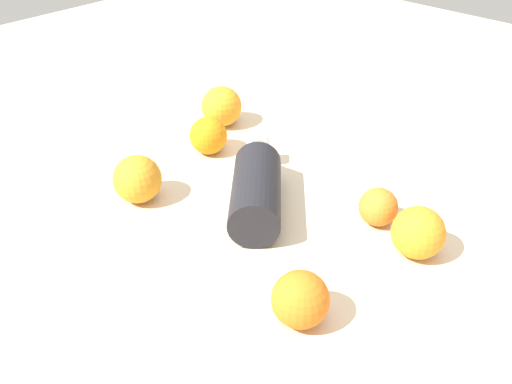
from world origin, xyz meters
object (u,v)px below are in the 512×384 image
orange_3 (137,179)px  orange_0 (300,299)px  orange_2 (222,106)px  orange_5 (418,233)px  water_bottle (257,183)px  orange_4 (378,207)px  orange_1 (208,136)px

orange_3 → orange_0: bearing=-94.3°
orange_2 → orange_3: bearing=-161.4°
orange_2 → orange_5: bearing=-100.7°
water_bottle → orange_2: 0.29m
orange_0 → orange_3: 0.36m
orange_5 → orange_3: bearing=115.0°
orange_2 → orange_5: (-0.09, -0.50, -0.00)m
water_bottle → orange_4: size_ratio=3.81×
orange_0 → orange_2: bearing=56.1°
orange_5 → orange_1: bearing=90.3°
water_bottle → orange_1: (0.06, 0.18, -0.00)m
water_bottle → orange_2: size_ratio=2.83×
water_bottle → orange_2: (0.16, 0.24, 0.00)m
orange_0 → water_bottle: bearing=54.8°
orange_1 → orange_4: bearing=-85.5°
orange_3 → orange_5: orange_3 is taller
orange_1 → orange_5: 0.43m
water_bottle → orange_5: bearing=-116.9°
orange_2 → orange_4: size_ratio=1.35×
orange_3 → orange_1: bearing=9.5°
orange_0 → orange_3: orange_3 is taller
orange_1 → orange_4: orange_1 is taller
water_bottle → orange_2: bearing=16.2°
orange_0 → orange_3: bearing=85.7°
water_bottle → orange_1: size_ratio=3.28×
orange_3 → orange_5: (0.19, -0.40, -0.00)m
water_bottle → orange_2: orange_2 is taller
orange_0 → orange_2: size_ratio=0.90×
orange_3 → orange_2: bearing=18.6°
orange_1 → orange_2: bearing=33.6°
orange_2 → orange_3: orange_2 is taller
orange_1 → orange_3: orange_3 is taller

